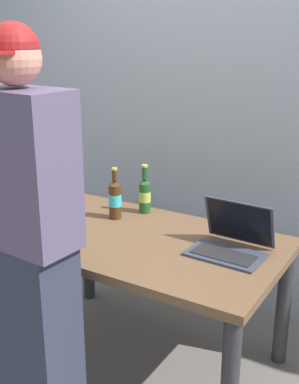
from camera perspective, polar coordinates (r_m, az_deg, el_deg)
ground_plane at (r=2.83m, az=-0.85°, el=-18.53°), size 8.00×8.00×0.00m
desk at (r=2.52m, az=-0.92°, el=-7.45°), size 1.41×0.84×0.70m
laptop at (r=2.34m, az=9.45°, el=-5.57°), size 0.35×0.30×0.23m
beer_bottle_green at (r=2.78m, az=-0.55°, el=-0.29°), size 0.07×0.07×0.28m
beer_bottle_brown at (r=2.70m, az=-4.01°, el=-0.78°), size 0.07×0.07×0.29m
person_figure at (r=2.04m, az=-13.75°, el=-5.95°), size 0.42×0.30×1.72m
back_wall at (r=3.05m, az=7.71°, el=10.62°), size 6.00×0.10×2.60m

